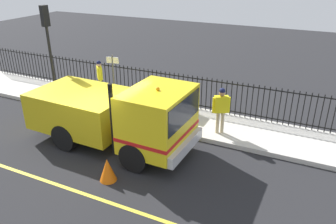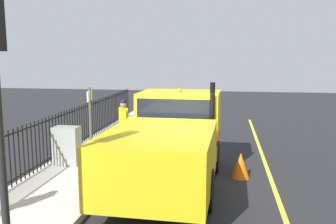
# 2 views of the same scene
# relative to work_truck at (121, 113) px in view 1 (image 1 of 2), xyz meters

# --- Properties ---
(ground_plane) EXTENTS (53.00, 53.00, 0.00)m
(ground_plane) POSITION_rel_work_truck_xyz_m (-0.41, 0.42, -1.30)
(ground_plane) COLOR #232326
(ground_plane) RESTS_ON ground
(sidewalk_slab) EXTENTS (2.49, 24.09, 0.17)m
(sidewalk_slab) POSITION_rel_work_truck_xyz_m (2.77, 0.42, -1.21)
(sidewalk_slab) COLOR beige
(sidewalk_slab) RESTS_ON ground
(lane_marking) EXTENTS (0.12, 21.68, 0.01)m
(lane_marking) POSITION_rel_work_truck_xyz_m (-2.75, 0.42, -1.30)
(lane_marking) COLOR yellow
(lane_marking) RESTS_ON ground
(work_truck) EXTENTS (2.57, 5.98, 2.75)m
(work_truck) POSITION_rel_work_truck_xyz_m (0.00, 0.00, 0.00)
(work_truck) COLOR yellow
(work_truck) RESTS_ON ground
(worker_standing) EXTENTS (0.44, 0.58, 1.76)m
(worker_standing) POSITION_rel_work_truck_xyz_m (2.17, -2.87, -0.05)
(worker_standing) COLOR yellow
(worker_standing) RESTS_ON sidewalk_slab
(pedestrian_distant) EXTENTS (0.49, 0.48, 1.67)m
(pedestrian_distant) POSITION_rel_work_truck_xyz_m (3.49, 3.44, -0.11)
(pedestrian_distant) COLOR yellow
(pedestrian_distant) RESTS_ON sidewalk_slab
(iron_fence) EXTENTS (0.04, 20.51, 1.48)m
(iron_fence) POSITION_rel_work_truck_xyz_m (3.88, 0.42, -0.38)
(iron_fence) COLOR black
(iron_fence) RESTS_ON sidewalk_slab
(traffic_light_near) EXTENTS (0.33, 0.26, 4.22)m
(traffic_light_near) POSITION_rel_work_truck_xyz_m (1.90, 4.74, 1.86)
(traffic_light_near) COLOR black
(traffic_light_near) RESTS_ON sidewalk_slab
(utility_cabinet) EXTENTS (0.77, 0.49, 1.17)m
(utility_cabinet) POSITION_rel_work_truck_xyz_m (3.32, -0.61, -0.54)
(utility_cabinet) COLOR gray
(utility_cabinet) RESTS_ON sidewalk_slab
(traffic_cone) EXTENTS (0.51, 0.51, 0.74)m
(traffic_cone) POSITION_rel_work_truck_xyz_m (-1.89, -0.68, -0.93)
(traffic_cone) COLOR orange
(traffic_cone) RESTS_ON ground
(street_sign) EXTENTS (0.12, 0.50, 2.57)m
(street_sign) POSITION_rel_work_truck_xyz_m (1.75, 1.44, 0.46)
(street_sign) COLOR #4C4C4C
(street_sign) RESTS_ON sidewalk_slab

